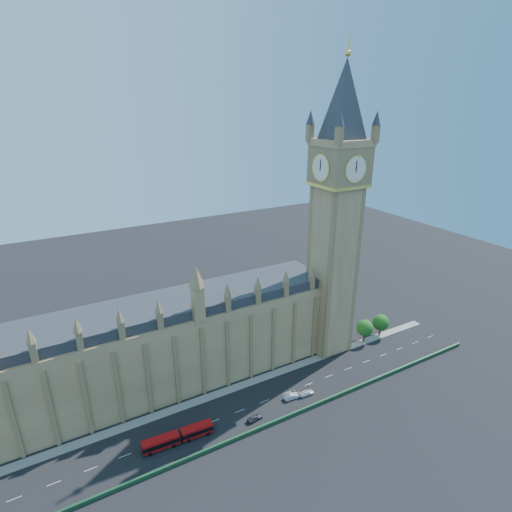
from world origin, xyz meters
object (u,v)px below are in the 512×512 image
car_white (307,393)px  car_silver (292,396)px  red_bus (178,437)px  car_grey (255,418)px

car_white → car_silver: bearing=82.6°
red_bus → car_white: 39.49m
car_grey → car_silver: 13.88m
car_grey → car_white: (18.49, 1.39, -0.06)m
car_grey → car_silver: size_ratio=0.93×
car_grey → car_silver: (13.70, 2.24, 0.03)m
car_grey → car_silver: bearing=-87.7°
car_white → car_grey: bearing=97.0°
red_bus → car_white: size_ratio=3.73×
car_grey → car_white: 18.54m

